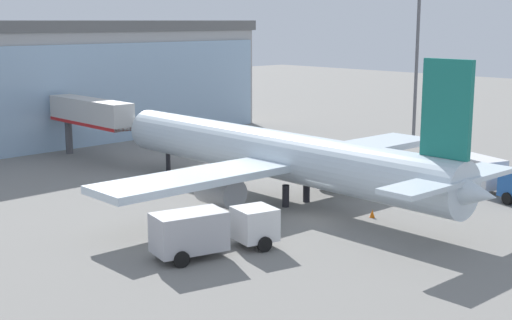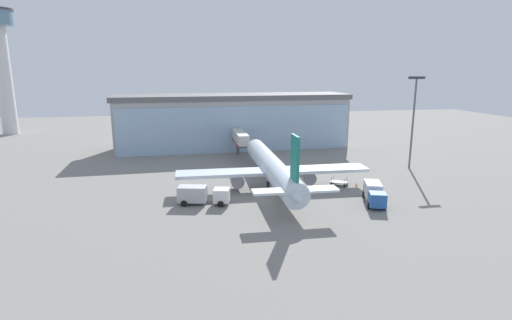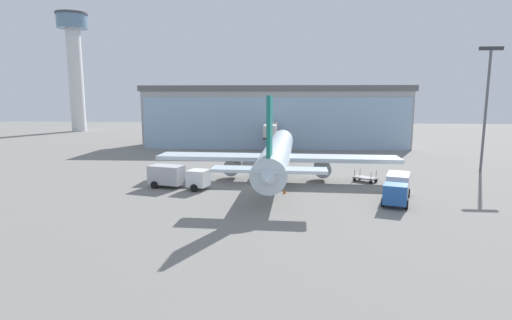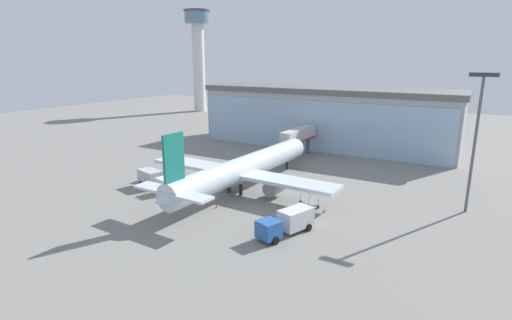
{
  "view_description": "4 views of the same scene",
  "coord_description": "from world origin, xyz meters",
  "px_view_note": "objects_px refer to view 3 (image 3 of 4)",
  "views": [
    {
      "loc": [
        -35.1,
        -30.42,
        13.04
      ],
      "look_at": [
        0.61,
        6.81,
        2.92
      ],
      "focal_mm": 50.0,
      "sensor_mm": 36.0,
      "label": 1
    },
    {
      "loc": [
        -12.72,
        -55.67,
        18.78
      ],
      "look_at": [
        -0.81,
        7.27,
        4.32
      ],
      "focal_mm": 28.0,
      "sensor_mm": 36.0,
      "label": 2
    },
    {
      "loc": [
        3.0,
        -46.27,
        10.78
      ],
      "look_at": [
        -1.27,
        5.46,
        2.51
      ],
      "focal_mm": 28.0,
      "sensor_mm": 36.0,
      "label": 3
    },
    {
      "loc": [
        33.09,
        -42.1,
        19.37
      ],
      "look_at": [
        2.53,
        7.76,
        4.34
      ],
      "focal_mm": 28.0,
      "sensor_mm": 36.0,
      "label": 4
    }
  ],
  "objects_px": {
    "control_tower": "(74,58)",
    "apron_light_mast": "(487,98)",
    "jet_bridge": "(271,131)",
    "safety_cone_wingtip": "(388,182)",
    "catering_truck": "(177,176)",
    "airplane": "(277,154)",
    "baggage_cart": "(365,178)",
    "fuel_truck": "(397,187)",
    "safety_cone_nose": "(285,191)"
  },
  "relations": [
    {
      "from": "jet_bridge",
      "to": "catering_truck",
      "type": "distance_m",
      "value": 31.15
    },
    {
      "from": "catering_truck",
      "to": "fuel_truck",
      "type": "bearing_deg",
      "value": 4.47
    },
    {
      "from": "control_tower",
      "to": "fuel_truck",
      "type": "bearing_deg",
      "value": -45.74
    },
    {
      "from": "control_tower",
      "to": "safety_cone_nose",
      "type": "xyz_separation_m",
      "value": [
        65.6,
        -77.02,
        -22.31
      ]
    },
    {
      "from": "safety_cone_wingtip",
      "to": "catering_truck",
      "type": "bearing_deg",
      "value": -170.19
    },
    {
      "from": "control_tower",
      "to": "baggage_cart",
      "type": "xyz_separation_m",
      "value": [
        75.8,
        -69.94,
        -22.08
      ]
    },
    {
      "from": "safety_cone_nose",
      "to": "control_tower",
      "type": "bearing_deg",
      "value": 130.42
    },
    {
      "from": "catering_truck",
      "to": "safety_cone_wingtip",
      "type": "distance_m",
      "value": 26.03
    },
    {
      "from": "jet_bridge",
      "to": "fuel_truck",
      "type": "bearing_deg",
      "value": -155.51
    },
    {
      "from": "apron_light_mast",
      "to": "fuel_truck",
      "type": "xyz_separation_m",
      "value": [
        -16.64,
        -18.11,
        -9.08
      ]
    },
    {
      "from": "control_tower",
      "to": "baggage_cart",
      "type": "height_order",
      "value": "control_tower"
    },
    {
      "from": "airplane",
      "to": "safety_cone_wingtip",
      "type": "bearing_deg",
      "value": -96.15
    },
    {
      "from": "fuel_truck",
      "to": "safety_cone_wingtip",
      "type": "distance_m",
      "value": 8.49
    },
    {
      "from": "airplane",
      "to": "catering_truck",
      "type": "relative_size",
      "value": 4.72
    },
    {
      "from": "jet_bridge",
      "to": "catering_truck",
      "type": "relative_size",
      "value": 1.55
    },
    {
      "from": "baggage_cart",
      "to": "safety_cone_nose",
      "type": "height_order",
      "value": "baggage_cart"
    },
    {
      "from": "airplane",
      "to": "control_tower",
      "type": "bearing_deg",
      "value": 44.48
    },
    {
      "from": "control_tower",
      "to": "safety_cone_wingtip",
      "type": "relative_size",
      "value": 65.11
    },
    {
      "from": "baggage_cart",
      "to": "catering_truck",
      "type": "bearing_deg",
      "value": -129.32
    },
    {
      "from": "apron_light_mast",
      "to": "safety_cone_wingtip",
      "type": "bearing_deg",
      "value": -147.78
    },
    {
      "from": "catering_truck",
      "to": "fuel_truck",
      "type": "height_order",
      "value": "same"
    },
    {
      "from": "apron_light_mast",
      "to": "baggage_cart",
      "type": "distance_m",
      "value": 22.49
    },
    {
      "from": "control_tower",
      "to": "baggage_cart",
      "type": "bearing_deg",
      "value": -42.7
    },
    {
      "from": "control_tower",
      "to": "catering_truck",
      "type": "distance_m",
      "value": 94.44
    },
    {
      "from": "airplane",
      "to": "safety_cone_wingtip",
      "type": "height_order",
      "value": "airplane"
    },
    {
      "from": "jet_bridge",
      "to": "apron_light_mast",
      "type": "bearing_deg",
      "value": -115.05
    },
    {
      "from": "control_tower",
      "to": "airplane",
      "type": "height_order",
      "value": "control_tower"
    },
    {
      "from": "jet_bridge",
      "to": "safety_cone_nose",
      "type": "distance_m",
      "value": 31.38
    },
    {
      "from": "baggage_cart",
      "to": "safety_cone_wingtip",
      "type": "height_order",
      "value": "baggage_cart"
    },
    {
      "from": "apron_light_mast",
      "to": "airplane",
      "type": "xyz_separation_m",
      "value": [
        -29.41,
        -7.93,
        -7.24
      ]
    },
    {
      "from": "apron_light_mast",
      "to": "safety_cone_wingtip",
      "type": "distance_m",
      "value": 21.03
    },
    {
      "from": "control_tower",
      "to": "safety_cone_nose",
      "type": "distance_m",
      "value": 103.6
    },
    {
      "from": "baggage_cart",
      "to": "airplane",
      "type": "bearing_deg",
      "value": -146.8
    },
    {
      "from": "airplane",
      "to": "safety_cone_wingtip",
      "type": "relative_size",
      "value": 65.33
    },
    {
      "from": "airplane",
      "to": "fuel_truck",
      "type": "height_order",
      "value": "airplane"
    },
    {
      "from": "catering_truck",
      "to": "safety_cone_wingtip",
      "type": "bearing_deg",
      "value": 23.32
    },
    {
      "from": "airplane",
      "to": "apron_light_mast",
      "type": "bearing_deg",
      "value": -73.46
    },
    {
      "from": "apron_light_mast",
      "to": "safety_cone_nose",
      "type": "height_order",
      "value": "apron_light_mast"
    },
    {
      "from": "control_tower",
      "to": "apron_light_mast",
      "type": "relative_size",
      "value": 2.03
    },
    {
      "from": "jet_bridge",
      "to": "safety_cone_wingtip",
      "type": "relative_size",
      "value": 21.49
    },
    {
      "from": "catering_truck",
      "to": "fuel_truck",
      "type": "relative_size",
      "value": 1.0
    },
    {
      "from": "fuel_truck",
      "to": "safety_cone_wingtip",
      "type": "xyz_separation_m",
      "value": [
        1.12,
        8.33,
        -1.19
      ]
    },
    {
      "from": "safety_cone_wingtip",
      "to": "fuel_truck",
      "type": "bearing_deg",
      "value": -97.65
    },
    {
      "from": "airplane",
      "to": "catering_truck",
      "type": "distance_m",
      "value": 13.44
    },
    {
      "from": "jet_bridge",
      "to": "safety_cone_wingtip",
      "type": "distance_m",
      "value": 29.74
    },
    {
      "from": "catering_truck",
      "to": "fuel_truck",
      "type": "xyz_separation_m",
      "value": [
        24.51,
        -3.9,
        0.0
      ]
    },
    {
      "from": "jet_bridge",
      "to": "safety_cone_wingtip",
      "type": "bearing_deg",
      "value": -146.98
    },
    {
      "from": "control_tower",
      "to": "apron_light_mast",
      "type": "distance_m",
      "value": 112.75
    },
    {
      "from": "airplane",
      "to": "baggage_cart",
      "type": "distance_m",
      "value": 11.66
    },
    {
      "from": "control_tower",
      "to": "safety_cone_wingtip",
      "type": "xyz_separation_m",
      "value": [
        78.41,
        -70.99,
        -22.31
      ]
    }
  ]
}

